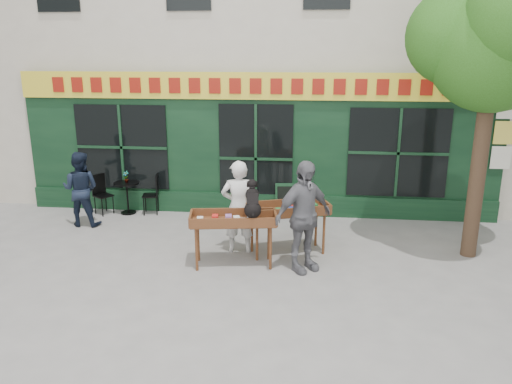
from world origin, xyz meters
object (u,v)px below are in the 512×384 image
(book_cart_right, at_px, (288,212))
(bistro_table, at_px, (127,191))
(dog, at_px, (252,198))
(woman, at_px, (239,207))
(man_left, at_px, (81,189))
(man_right, at_px, (303,217))
(book_cart_center, at_px, (233,222))

(book_cart_right, distance_m, bistro_table, 4.40)
(dog, distance_m, bistro_table, 4.36)
(woman, xyz_separation_m, man_left, (-3.67, 1.12, -0.07))
(man_right, relative_size, man_left, 1.19)
(book_cart_center, distance_m, book_cart_right, 1.16)
(book_cart_center, relative_size, dog, 2.63)
(dog, bearing_deg, book_cart_center, 162.86)
(man_right, bearing_deg, woman, 110.39)
(dog, bearing_deg, woman, 107.56)
(woman, distance_m, bistro_table, 3.61)
(dog, relative_size, book_cart_right, 0.37)
(woman, bearing_deg, man_left, -26.03)
(dog, distance_m, man_right, 0.94)
(bistro_table, bearing_deg, book_cart_center, -42.00)
(woman, bearing_deg, bistro_table, -43.28)
(book_cart_right, distance_m, man_left, 4.74)
(book_cart_right, relative_size, bistro_table, 2.13)
(dog, xyz_separation_m, bistro_table, (-3.32, 2.72, -0.75))
(book_cart_right, bearing_deg, book_cart_center, -163.52)
(woman, height_order, man_left, woman)
(man_left, bearing_deg, man_right, 158.19)
(dog, xyz_separation_m, man_left, (-4.02, 1.82, -0.46))
(man_right, distance_m, bistro_table, 5.05)
(woman, xyz_separation_m, man_right, (1.24, -0.72, 0.09))
(man_left, bearing_deg, dog, 154.42)
(book_cart_center, bearing_deg, book_cart_right, 26.74)
(dog, height_order, man_right, man_right)
(dog, xyz_separation_m, woman, (-0.35, 0.70, -0.39))
(dog, bearing_deg, bistro_table, 131.62)
(book_cart_right, xyz_separation_m, bistro_table, (-3.91, 2.00, -0.28))
(man_right, height_order, man_left, man_right)
(dog, height_order, woman, woman)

